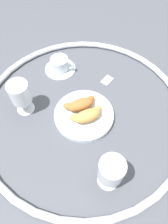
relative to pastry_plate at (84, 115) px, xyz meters
name	(u,v)px	position (x,y,z in m)	size (l,w,h in m)	color
ground_plane	(83,112)	(0.01, 0.02, -0.01)	(2.20, 2.20, 0.00)	#4C4F56
table_chrome_rim	(83,110)	(0.01, 0.02, 0.00)	(0.79, 0.79, 0.02)	silver
pastry_plate	(84,115)	(0.00, 0.00, 0.00)	(0.23, 0.23, 0.02)	silver
croissant_large	(87,115)	(0.00, -0.02, 0.03)	(0.13, 0.08, 0.04)	#D6994C
croissant_small	(80,104)	(0.00, 0.03, 0.03)	(0.13, 0.08, 0.04)	#AD6B33
coffee_cup_near	(60,65)	(0.06, 0.26, 0.01)	(0.14, 0.14, 0.06)	silver
juice_glass_left	(111,171)	(-0.07, -0.24, 0.08)	(0.08, 0.08, 0.14)	white
juice_glass_right	(20,94)	(-0.17, 0.16, 0.08)	(0.08, 0.08, 0.14)	white
sugar_packet	(107,80)	(0.19, 0.09, -0.01)	(0.05, 0.03, 0.01)	white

